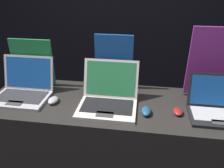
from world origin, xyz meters
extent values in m
cube|color=black|center=(0.00, 1.81, 1.40)|extent=(8.00, 0.05, 2.80)
cube|color=#282623|center=(0.00, 0.30, 0.44)|extent=(1.83, 0.60, 0.89)
cube|color=#B7B7BC|center=(-0.67, 0.24, 0.90)|extent=(0.40, 0.26, 0.02)
cube|color=#2D2D30|center=(-0.67, 0.26, 0.91)|extent=(0.35, 0.18, 0.00)
cube|color=#3F3F42|center=(-0.67, 0.16, 0.91)|extent=(0.11, 0.06, 0.00)
cube|color=#B7B7BC|center=(-0.67, 0.41, 1.04)|extent=(0.40, 0.09, 0.26)
cube|color=#194C99|center=(-0.67, 0.40, 1.04)|extent=(0.36, 0.07, 0.22)
ellipsoid|color=#B2B2B7|center=(-0.41, 0.24, 0.91)|extent=(0.07, 0.10, 0.04)
cube|color=black|center=(-0.67, 0.49, 0.90)|extent=(0.19, 0.07, 0.02)
cube|color=#268C4C|center=(-0.67, 0.49, 1.09)|extent=(0.34, 0.02, 0.36)
cube|color=silver|center=(-0.02, 0.20, 0.90)|extent=(0.40, 0.28, 0.02)
cube|color=black|center=(-0.02, 0.22, 0.91)|extent=(0.35, 0.19, 0.00)
cube|color=#3F3F42|center=(-0.02, 0.12, 0.91)|extent=(0.11, 0.06, 0.00)
cube|color=silver|center=(-0.02, 0.39, 1.04)|extent=(0.40, 0.11, 0.26)
cube|color=#2D7F4C|center=(-0.02, 0.38, 1.04)|extent=(0.36, 0.09, 0.23)
ellipsoid|color=navy|center=(0.25, 0.20, 0.91)|extent=(0.06, 0.11, 0.04)
cube|color=black|center=(-0.02, 0.54, 0.90)|extent=(0.16, 0.07, 0.02)
cube|color=#1E59B2|center=(-0.02, 0.54, 1.12)|extent=(0.29, 0.02, 0.41)
cube|color=black|center=(0.70, 0.20, 0.90)|extent=(0.34, 0.23, 0.02)
cube|color=#B7B7B7|center=(0.70, 0.22, 0.91)|extent=(0.30, 0.16, 0.00)
cube|color=#3F3F42|center=(0.70, 0.13, 0.91)|extent=(0.10, 0.05, 0.00)
cube|color=black|center=(0.70, 0.34, 1.02)|extent=(0.34, 0.07, 0.22)
cube|color=#194C99|center=(0.70, 0.34, 1.02)|extent=(0.31, 0.05, 0.20)
ellipsoid|color=maroon|center=(0.46, 0.23, 0.91)|extent=(0.06, 0.10, 0.03)
cube|color=black|center=(0.70, 0.49, 0.90)|extent=(0.19, 0.07, 0.02)
cube|color=purple|center=(0.70, 0.49, 1.16)|extent=(0.34, 0.02, 0.50)
camera|label=1|loc=(0.20, -1.03, 1.72)|focal=35.00mm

